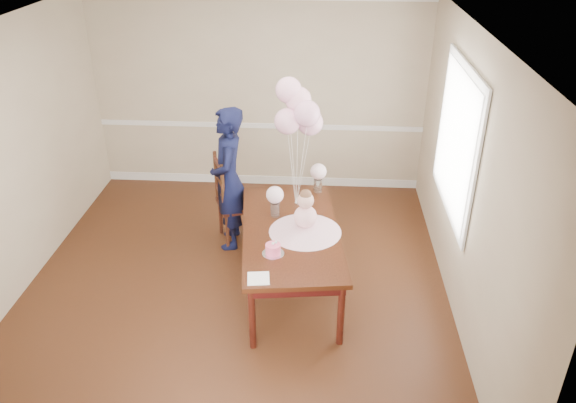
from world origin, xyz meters
The scene contains 51 objects.
floor centered at (0.00, 0.00, 0.00)m, with size 4.50×5.00×0.00m, color #32180C.
ceiling centered at (0.00, 0.00, 2.70)m, with size 4.50×5.00×0.02m, color white.
wall_back centered at (0.00, 2.50, 1.35)m, with size 4.50×0.02×2.70m, color tan.
wall_front centered at (0.00, -2.50, 1.35)m, with size 4.50×0.02×2.70m, color tan.
wall_left centered at (-2.25, 0.00, 1.35)m, with size 0.02×5.00×2.70m, color tan.
wall_right centered at (2.25, 0.00, 1.35)m, with size 0.02×5.00×2.70m, color tan.
chair_rail_trim centered at (0.00, 2.49, 0.90)m, with size 4.50×0.02×0.07m, color silver.
baseboard_trim centered at (0.00, 2.49, 0.06)m, with size 4.50×0.02×0.12m, color silver.
window_frame centered at (2.23, 0.50, 1.55)m, with size 0.02×1.66×1.56m, color white.
window_blinds centered at (2.21, 0.50, 1.55)m, with size 0.01×1.50×1.40m, color white.
dining_table_top centered at (0.58, 0.03, 0.70)m, with size 0.97×1.93×0.05m, color black.
table_apron centered at (0.58, 0.03, 0.63)m, with size 0.87×1.84×0.10m, color black.
table_leg_fl centered at (0.29, -0.90, 0.34)m, with size 0.07×0.07×0.68m, color black.
table_leg_fr centered at (1.10, -0.80, 0.34)m, with size 0.07×0.07×0.68m, color black.
table_leg_bl centered at (0.07, 0.86, 0.34)m, with size 0.07×0.07×0.68m, color black.
table_leg_br centered at (0.88, 0.97, 0.34)m, with size 0.07×0.07×0.68m, color black.
baby_skirt centered at (0.73, 0.00, 0.77)m, with size 0.73×0.73×0.10m, color #E0A5B8.
baby_torso centered at (0.73, 0.00, 0.90)m, with size 0.23×0.23×0.23m, color #FFA1D5.
baby_head centered at (0.73, 0.00, 1.08)m, with size 0.16×0.16×0.16m, color #DEA699.
baby_hair centered at (0.73, 0.00, 1.14)m, with size 0.12×0.12×0.12m, color brown.
cake_platter centered at (0.45, -0.42, 0.73)m, with size 0.21×0.21×0.01m, color silver.
birthday_cake centered at (0.45, -0.42, 0.78)m, with size 0.15×0.15×0.10m, color #FF507F.
cake_flower_a centered at (0.45, -0.42, 0.84)m, with size 0.03×0.03×0.03m, color white.
cake_flower_b centered at (0.47, -0.40, 0.84)m, with size 0.03×0.03×0.03m, color silver.
rose_vase_near centered at (0.40, 0.30, 0.80)m, with size 0.10×0.10×0.15m, color silver.
roses_near centered at (0.40, 0.30, 0.98)m, with size 0.18×0.18×0.18m, color silver.
rose_vase_far centered at (0.85, 0.89, 0.80)m, with size 0.10×0.10×0.15m, color white.
roses_far centered at (0.85, 0.89, 0.98)m, with size 0.18×0.18×0.18m, color silver.
napkin centered at (0.35, -0.82, 0.73)m, with size 0.19×0.19×0.01m, color white.
balloon_weight centered at (0.61, 0.57, 0.73)m, with size 0.04×0.04×0.02m, color silver.
balloon_a centered at (0.52, 0.56, 1.69)m, with size 0.27×0.27×0.27m, color #EBA6C4.
balloon_b centered at (0.72, 0.54, 1.79)m, with size 0.27×0.27×0.27m, color #E5A2C6.
balloon_c centered at (0.62, 0.67, 1.89)m, with size 0.27×0.27×0.27m, color #F9B0C9.
balloon_d centered at (0.52, 0.68, 1.98)m, with size 0.27×0.27×0.27m, color #FDB3D2.
balloon_e centered at (0.75, 0.67, 1.64)m, with size 0.27×0.27×0.27m, color #DB9BB6.
balloon_ribbon_a centered at (0.57, 0.57, 1.14)m, with size 0.00×0.00×0.81m, color white.
balloon_ribbon_b centered at (0.66, 0.56, 1.19)m, with size 0.00×0.00×0.91m, color white.
balloon_ribbon_c centered at (0.62, 0.62, 1.24)m, with size 0.00×0.00×1.01m, color white.
balloon_ribbon_d centered at (0.57, 0.63, 1.29)m, with size 0.00×0.00×1.10m, color white.
balloon_ribbon_e centered at (0.68, 0.62, 1.12)m, with size 0.00×0.00×0.76m, color white.
dining_chair_seat centered at (-0.09, 0.98, 0.49)m, with size 0.48×0.48×0.05m, color #33140E.
chair_leg_fl centered at (-0.20, 0.72, 0.23)m, with size 0.04×0.04×0.47m, color #3B1C10.
chair_leg_fr centered at (0.16, 0.87, 0.23)m, with size 0.04×0.04×0.47m, color #361F0E.
chair_leg_bl centered at (-0.35, 1.09, 0.23)m, with size 0.04×0.04×0.47m, color black.
chair_leg_br centered at (0.02, 1.23, 0.23)m, with size 0.04×0.04×0.47m, color #3C2110.
chair_back_post_l centered at (-0.22, 0.72, 0.80)m, with size 0.04×0.04×0.61m, color #361D0E.
chair_back_post_r centered at (-0.37, 1.08, 0.80)m, with size 0.04×0.04×0.61m, color #3E1E10.
chair_slat_low centered at (-0.29, 0.90, 0.67)m, with size 0.03×0.43×0.05m, color #37160F.
chair_slat_mid centered at (-0.29, 0.90, 0.85)m, with size 0.03×0.43×0.05m, color #381B0F.
chair_slat_top centered at (-0.29, 0.90, 1.02)m, with size 0.03×0.43×0.05m, color #3B1710.
woman centered at (-0.18, 0.88, 0.85)m, with size 0.62×0.41×1.71m, color black.
Camera 1 is at (0.88, -4.84, 3.70)m, focal length 35.00 mm.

